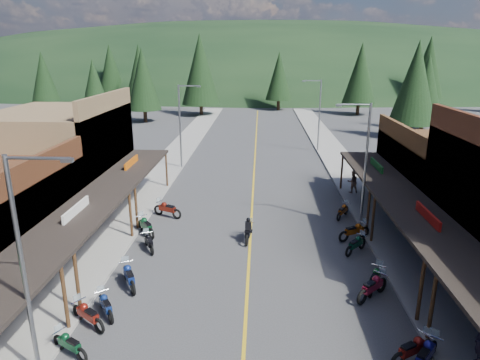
# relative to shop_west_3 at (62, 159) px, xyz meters

# --- Properties ---
(ground) EXTENTS (220.00, 220.00, 0.00)m
(ground) POSITION_rel_shop_west_3_xyz_m (13.78, -11.30, -3.52)
(ground) COLOR #38383A
(ground) RESTS_ON ground
(centerline) EXTENTS (0.15, 90.00, 0.01)m
(centerline) POSITION_rel_shop_west_3_xyz_m (13.78, 8.70, -3.51)
(centerline) COLOR gold
(centerline) RESTS_ON ground
(sidewalk_west) EXTENTS (3.40, 94.00, 0.15)m
(sidewalk_west) POSITION_rel_shop_west_3_xyz_m (5.08, 8.70, -3.44)
(sidewalk_west) COLOR gray
(sidewalk_west) RESTS_ON ground
(sidewalk_east) EXTENTS (3.40, 94.00, 0.15)m
(sidewalk_east) POSITION_rel_shop_west_3_xyz_m (22.48, 8.70, -3.44)
(sidewalk_east) COLOR gray
(sidewalk_east) RESTS_ON ground
(shop_west_3) EXTENTS (10.90, 10.20, 8.20)m
(shop_west_3) POSITION_rel_shop_west_3_xyz_m (0.00, 0.00, 0.00)
(shop_west_3) COLOR brown
(shop_west_3) RESTS_ON ground
(shop_east_3) EXTENTS (10.90, 10.20, 6.20)m
(shop_east_3) POSITION_rel_shop_west_3_xyz_m (27.54, 0.00, -0.99)
(shop_east_3) COLOR #4C2D16
(shop_east_3) RESTS_ON ground
(streetlight_0) EXTENTS (2.16, 0.18, 8.00)m
(streetlight_0) POSITION_rel_shop_west_3_xyz_m (6.83, -17.30, 0.94)
(streetlight_0) COLOR gray
(streetlight_0) RESTS_ON ground
(streetlight_1) EXTENTS (2.16, 0.18, 8.00)m
(streetlight_1) POSITION_rel_shop_west_3_xyz_m (6.83, 10.70, 0.94)
(streetlight_1) COLOR gray
(streetlight_1) RESTS_ON ground
(streetlight_2) EXTENTS (2.16, 0.18, 8.00)m
(streetlight_2) POSITION_rel_shop_west_3_xyz_m (20.74, -3.30, 0.94)
(streetlight_2) COLOR gray
(streetlight_2) RESTS_ON ground
(streetlight_3) EXTENTS (2.16, 0.18, 8.00)m
(streetlight_3) POSITION_rel_shop_west_3_xyz_m (20.74, 18.70, 0.94)
(streetlight_3) COLOR gray
(streetlight_3) RESTS_ON ground
(ridge_hill) EXTENTS (310.00, 140.00, 60.00)m
(ridge_hill) POSITION_rel_shop_west_3_xyz_m (13.78, 123.70, -3.52)
(ridge_hill) COLOR black
(ridge_hill) RESTS_ON ground
(pine_0) EXTENTS (5.04, 5.04, 11.00)m
(pine_0) POSITION_rel_shop_west_3_xyz_m (-26.22, 50.70, 2.96)
(pine_0) COLOR black
(pine_0) RESTS_ON ground
(pine_1) EXTENTS (5.88, 5.88, 12.50)m
(pine_1) POSITION_rel_shop_west_3_xyz_m (-10.22, 58.70, 3.72)
(pine_1) COLOR black
(pine_1) RESTS_ON ground
(pine_2) EXTENTS (6.72, 6.72, 14.00)m
(pine_2) POSITION_rel_shop_west_3_xyz_m (3.78, 46.70, 4.47)
(pine_2) COLOR black
(pine_2) RESTS_ON ground
(pine_3) EXTENTS (5.04, 5.04, 11.00)m
(pine_3) POSITION_rel_shop_west_3_xyz_m (17.78, 54.70, 2.96)
(pine_3) COLOR black
(pine_3) RESTS_ON ground
(pine_4) EXTENTS (5.88, 5.88, 12.50)m
(pine_4) POSITION_rel_shop_west_3_xyz_m (31.78, 48.70, 3.72)
(pine_4) COLOR black
(pine_4) RESTS_ON ground
(pine_5) EXTENTS (6.72, 6.72, 14.00)m
(pine_5) POSITION_rel_shop_west_3_xyz_m (47.78, 60.70, 4.47)
(pine_5) COLOR black
(pine_5) RESTS_ON ground
(pine_7) EXTENTS (5.88, 5.88, 12.50)m
(pine_7) POSITION_rel_shop_west_3_xyz_m (-18.22, 64.70, 3.72)
(pine_7) COLOR black
(pine_7) RESTS_ON ground
(pine_8) EXTENTS (4.48, 4.48, 10.00)m
(pine_8) POSITION_rel_shop_west_3_xyz_m (-8.22, 28.70, 2.46)
(pine_8) COLOR black
(pine_8) RESTS_ON ground
(pine_9) EXTENTS (4.93, 4.93, 10.80)m
(pine_9) POSITION_rel_shop_west_3_xyz_m (37.78, 33.70, 2.86)
(pine_9) COLOR black
(pine_9) RESTS_ON ground
(pine_10) EXTENTS (5.38, 5.38, 11.60)m
(pine_10) POSITION_rel_shop_west_3_xyz_m (-4.22, 38.70, 3.27)
(pine_10) COLOR black
(pine_10) RESTS_ON ground
(pine_11) EXTENTS (5.82, 5.82, 12.40)m
(pine_11) POSITION_rel_shop_west_3_xyz_m (33.78, 26.70, 3.67)
(pine_11) COLOR black
(pine_11) RESTS_ON ground
(bike_west_5) EXTENTS (1.93, 1.49, 1.07)m
(bike_west_5) POSITION_rel_shop_west_3_xyz_m (7.31, -16.20, -2.98)
(bike_west_5) COLOR #0D4223
(bike_west_5) RESTS_ON ground
(bike_west_6) EXTENTS (2.12, 1.80, 1.20)m
(bike_west_6) POSITION_rel_shop_west_3_xyz_m (7.31, -14.42, -2.92)
(bike_west_6) COLOR maroon
(bike_west_6) RESTS_ON ground
(bike_west_7) EXTENTS (1.63, 1.94, 1.10)m
(bike_west_7) POSITION_rel_shop_west_3_xyz_m (7.77, -13.63, -2.97)
(bike_west_7) COLOR navy
(bike_west_7) RESTS_ON ground
(bike_west_8) EXTENTS (1.72, 2.31, 1.27)m
(bike_west_8) POSITION_rel_shop_west_3_xyz_m (8.08, -11.28, -2.88)
(bike_west_8) COLOR navy
(bike_west_8) RESTS_ON ground
(bike_west_9) EXTENTS (1.43, 1.98, 1.08)m
(bike_west_9) POSITION_rel_shop_west_3_xyz_m (8.03, -7.28, -2.98)
(bike_west_9) COLOR black
(bike_west_9) RESTS_ON ground
(bike_west_10) EXTENTS (1.96, 2.27, 1.30)m
(bike_west_10) POSITION_rel_shop_west_3_xyz_m (7.32, -5.19, -2.87)
(bike_west_10) COLOR #0C3C1E
(bike_west_10) RESTS_ON ground
(bike_west_11) EXTENTS (2.32, 1.64, 1.27)m
(bike_west_11) POSITION_rel_shop_west_3_xyz_m (8.01, -2.14, -2.88)
(bike_west_11) COLOR maroon
(bike_west_11) RESTS_ON ground
(bike_east_5) EXTENTS (1.95, 2.16, 1.25)m
(bike_east_5) POSITION_rel_shop_west_3_xyz_m (20.27, -16.30, -2.89)
(bike_east_5) COLOR navy
(bike_east_5) RESTS_ON ground
(bike_east_6) EXTENTS (2.14, 1.66, 1.19)m
(bike_east_6) POSITION_rel_shop_west_3_xyz_m (19.95, -15.94, -2.93)
(bike_east_6) COLOR maroon
(bike_east_6) RESTS_ON ground
(bike_east_7) EXTENTS (2.13, 2.08, 1.28)m
(bike_east_7) POSITION_rel_shop_west_3_xyz_m (19.55, -11.71, -2.88)
(bike_east_7) COLOR maroon
(bike_east_7) RESTS_ON ground
(bike_east_8) EXTENTS (1.61, 2.22, 1.22)m
(bike_east_8) POSITION_rel_shop_west_3_xyz_m (19.85, -10.96, -2.91)
(bike_east_8) COLOR #0E461B
(bike_east_8) RESTS_ON ground
(bike_east_9) EXTENTS (1.83, 1.91, 1.13)m
(bike_east_9) POSITION_rel_shop_west_3_xyz_m (19.78, -7.04, -2.95)
(bike_east_9) COLOR #0C3C26
(bike_east_9) RESTS_ON ground
(bike_east_10) EXTENTS (2.27, 1.64, 1.24)m
(bike_east_10) POSITION_rel_shop_west_3_xyz_m (20.05, -5.29, -2.90)
(bike_east_10) COLOR #9C440B
(bike_east_10) RESTS_ON ground
(bike_east_11) EXTENTS (1.54, 1.99, 1.10)m
(bike_east_11) POSITION_rel_shop_west_3_xyz_m (20.01, -1.71, -2.97)
(bike_east_11) COLOR #A6480B
(bike_east_11) RESTS_ON ground
(rider_on_bike) EXTENTS (0.85, 2.10, 1.56)m
(rider_on_bike) POSITION_rel_shop_west_3_xyz_m (13.67, -5.70, -2.89)
(rider_on_bike) COLOR black
(rider_on_bike) RESTS_ON ground
(pedestrian_east_b) EXTENTS (0.98, 0.70, 1.82)m
(pedestrian_east_b) POSITION_rel_shop_west_3_xyz_m (21.68, 3.43, -2.46)
(pedestrian_east_b) COLOR brown
(pedestrian_east_b) RESTS_ON sidewalk_east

